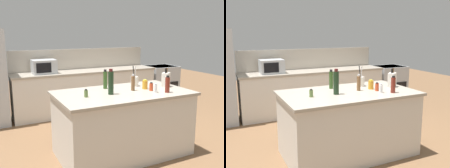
# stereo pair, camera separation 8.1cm
# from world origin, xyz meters

# --- Properties ---
(ground_plane) EXTENTS (14.00, 14.00, 0.00)m
(ground_plane) POSITION_xyz_m (0.00, 0.00, 0.00)
(ground_plane) COLOR brown
(back_counter_run) EXTENTS (3.25, 0.66, 0.94)m
(back_counter_run) POSITION_xyz_m (0.30, 2.20, 0.47)
(back_counter_run) COLOR beige
(back_counter_run) RESTS_ON ground_plane
(wall_backsplash) EXTENTS (3.21, 0.03, 0.46)m
(wall_backsplash) POSITION_xyz_m (0.30, 2.52, 1.17)
(wall_backsplash) COLOR #B2A899
(wall_backsplash) RESTS_ON back_counter_run
(kitchen_island) EXTENTS (1.92, 1.09, 0.94)m
(kitchen_island) POSITION_xyz_m (0.00, 0.00, 0.47)
(kitchen_island) COLOR beige
(kitchen_island) RESTS_ON ground_plane
(range_oven) EXTENTS (0.76, 0.65, 0.92)m
(range_oven) POSITION_xyz_m (2.34, 2.20, 0.47)
(range_oven) COLOR #ADB2B7
(range_oven) RESTS_ON ground_plane
(microwave) EXTENTS (0.48, 0.39, 0.28)m
(microwave) POSITION_xyz_m (-0.63, 2.20, 1.08)
(microwave) COLOR #ADB2B7
(microwave) RESTS_ON back_counter_run
(knife_block) EXTENTS (0.16, 0.15, 0.29)m
(knife_block) POSITION_xyz_m (0.77, 0.01, 1.05)
(knife_block) COLOR beige
(knife_block) RESTS_ON kitchen_island
(utensil_crock) EXTENTS (0.12, 0.12, 0.32)m
(utensil_crock) POSITION_xyz_m (0.36, 0.27, 1.02)
(utensil_crock) COLOR beige
(utensil_crock) RESTS_ON kitchen_island
(wine_bottle) EXTENTS (0.08, 0.08, 0.35)m
(wine_bottle) POSITION_xyz_m (-0.23, -0.06, 1.11)
(wine_bottle) COLOR black
(wine_bottle) RESTS_ON kitchen_island
(vinegar_bottle) EXTENTS (0.06, 0.06, 0.24)m
(vinegar_bottle) POSITION_xyz_m (0.54, -0.32, 1.05)
(vinegar_bottle) COLOR maroon
(vinegar_bottle) RESTS_ON kitchen_island
(spice_jar_paprika) EXTENTS (0.05, 0.05, 0.12)m
(spice_jar_paprika) POSITION_xyz_m (0.40, -0.13, 1.00)
(spice_jar_paprika) COLOR #B73D1E
(spice_jar_paprika) RESTS_ON kitchen_island
(olive_oil_bottle) EXTENTS (0.06, 0.06, 0.29)m
(olive_oil_bottle) POSITION_xyz_m (-0.14, 0.30, 1.08)
(olive_oil_bottle) COLOR #2D4C1E
(olive_oil_bottle) RESTS_ON kitchen_island
(salt_shaker) EXTENTS (0.05, 0.05, 0.13)m
(salt_shaker) POSITION_xyz_m (0.39, -0.24, 1.00)
(salt_shaker) COLOR silver
(salt_shaker) RESTS_ON kitchen_island
(pepper_grinder) EXTENTS (0.06, 0.06, 0.24)m
(pepper_grinder) POSITION_xyz_m (0.17, 0.01, 1.05)
(pepper_grinder) COLOR brown
(pepper_grinder) RESTS_ON kitchen_island
(honey_jar) EXTENTS (0.08, 0.08, 0.14)m
(honey_jar) POSITION_xyz_m (0.39, 0.02, 1.01)
(honey_jar) COLOR gold
(honey_jar) RESTS_ON kitchen_island
(spice_jar_oregano) EXTENTS (0.05, 0.05, 0.11)m
(spice_jar_oregano) POSITION_xyz_m (-0.59, -0.06, 0.99)
(spice_jar_oregano) COLOR #567038
(spice_jar_oregano) RESTS_ON kitchen_island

